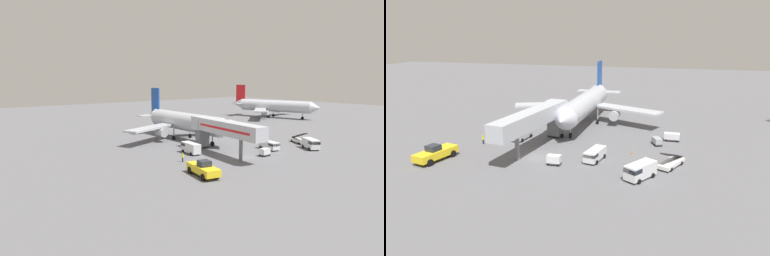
{
  "view_description": "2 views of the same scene",
  "coord_description": "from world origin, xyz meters",
  "views": [
    {
      "loc": [
        -48.81,
        -46.03,
        15.57
      ],
      "look_at": [
        0.95,
        17.55,
        3.63
      ],
      "focal_mm": 32.26,
      "sensor_mm": 36.0,
      "label": 1
    },
    {
      "loc": [
        21.03,
        -49.4,
        19.68
      ],
      "look_at": [
        3.6,
        12.4,
        1.92
      ],
      "focal_mm": 32.87,
      "sensor_mm": 36.0,
      "label": 2
    }
  ],
  "objects": [
    {
      "name": "jet_bridge",
      "position": [
        -1.64,
        4.36,
        5.29
      ],
      "size": [
        5.79,
        21.36,
        7.04
      ],
      "color": "#B2B7C1",
      "rests_on": "ground"
    },
    {
      "name": "service_van_mid_center",
      "position": [
        17.02,
        -3.98,
        1.29
      ],
      "size": [
        4.32,
        5.29,
        2.26
      ],
      "color": "silver",
      "rests_on": "ground"
    },
    {
      "name": "belt_loader_truck",
      "position": [
        21.08,
        1.85,
        0.74
      ],
      "size": [
        4.06,
        5.83,
        2.83
      ],
      "color": "white",
      "rests_on": "ground"
    },
    {
      "name": "baggage_cart_outer_left",
      "position": [
        18.37,
        11.98,
        0.74
      ],
      "size": [
        2.05,
        2.6,
        1.32
      ],
      "color": "#38383D",
      "rests_on": "ground"
    },
    {
      "name": "baggage_cart_mid_left",
      "position": [
        3.92,
        -2.17,
        0.85
      ],
      "size": [
        2.1,
        1.32,
        1.55
      ],
      "color": "#38383D",
      "rests_on": "ground"
    },
    {
      "name": "service_van_rear_right",
      "position": [
        9.45,
        1.25,
        1.06
      ],
      "size": [
        2.82,
        5.24,
        1.82
      ],
      "color": "silver",
      "rests_on": "ground"
    },
    {
      "name": "service_van_mid_right",
      "position": [
        -6.27,
        8.83,
        1.28
      ],
      "size": [
        2.51,
        5.23,
        2.24
      ],
      "color": "silver",
      "rests_on": "ground"
    },
    {
      "name": "baggage_cart_outer_right",
      "position": [
        20.87,
        15.16,
        0.82
      ],
      "size": [
        2.85,
        1.54,
        1.47
      ],
      "color": "#38383D",
      "rests_on": "ground"
    },
    {
      "name": "pushback_tug",
      "position": [
        -14.68,
        -5.34,
        1.19
      ],
      "size": [
        3.92,
        7.39,
        2.59
      ],
      "color": "yellow",
      "rests_on": "ground"
    },
    {
      "name": "ground_crew_worker_foreground",
      "position": [
        -11.81,
        4.05,
        0.93
      ],
      "size": [
        0.38,
        0.38,
        1.76
      ],
      "color": "#1E2333",
      "rests_on": "ground"
    },
    {
      "name": "ground_plane",
      "position": [
        0.0,
        0.0,
        0.0
      ],
      "size": [
        300.0,
        300.0,
        0.0
      ],
      "primitive_type": "plane",
      "color": "slate"
    },
    {
      "name": "airplane_at_gate",
      "position": [
        2.38,
        23.0,
        4.53
      ],
      "size": [
        33.29,
        33.95,
        12.6
      ],
      "color": "#B7BCC6",
      "rests_on": "ground"
    },
    {
      "name": "safety_cone_alpha",
      "position": [
        14.63,
        5.9,
        0.25
      ],
      "size": [
        0.33,
        0.33,
        0.51
      ],
      "color": "black",
      "rests_on": "ground"
    }
  ]
}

